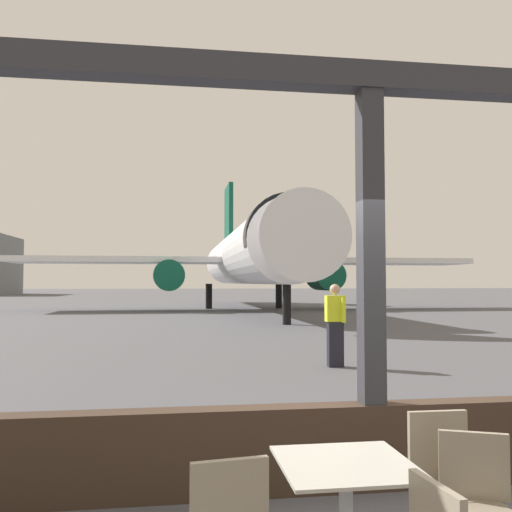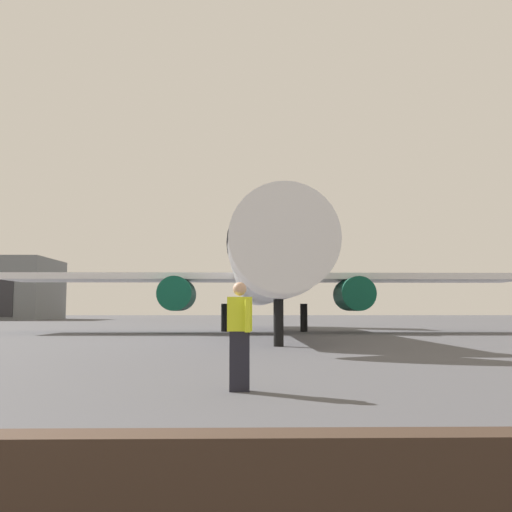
{
  "view_description": "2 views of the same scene",
  "coord_description": "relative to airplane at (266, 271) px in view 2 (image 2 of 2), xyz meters",
  "views": [
    {
      "loc": [
        -1.71,
        -4.66,
        1.78
      ],
      "look_at": [
        1.14,
        14.74,
        2.72
      ],
      "focal_mm": 38.67,
      "sensor_mm": 36.0,
      "label": 1
    },
    {
      "loc": [
        1.72,
        -2.74,
        1.29
      ],
      "look_at": [
        2.15,
        18.16,
        3.24
      ],
      "focal_mm": 40.79,
      "sensor_mm": 36.0,
      "label": 2
    }
  ],
  "objects": [
    {
      "name": "ground_plane",
      "position": [
        -2.95,
        9.87,
        -3.48
      ],
      "size": [
        220.0,
        220.0,
        0.0
      ],
      "primitive_type": "plane",
      "color": "#4C4C51"
    },
    {
      "name": "airplane",
      "position": [
        0.0,
        0.0,
        0.0
      ],
      "size": [
        30.06,
        31.32,
        10.32
      ],
      "color": "silver",
      "rests_on": "ground"
    },
    {
      "name": "ground_crew_worker",
      "position": [
        -1.31,
        -23.47,
        -2.58
      ],
      "size": [
        0.4,
        0.5,
        1.74
      ],
      "color": "black",
      "rests_on": "ground"
    }
  ]
}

